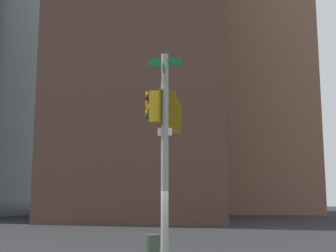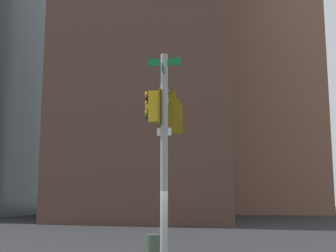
# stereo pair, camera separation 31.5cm
# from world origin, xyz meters

# --- Properties ---
(signal_pole_assembly) EXTENTS (4.44, 1.16, 6.88)m
(signal_pole_assembly) POSITION_xyz_m (1.51, 0.02, 4.71)
(signal_pole_assembly) COLOR gray
(signal_pole_assembly) RESTS_ON ground_plane
(litter_bin) EXTENTS (0.56, 0.56, 0.95)m
(litter_bin) POSITION_xyz_m (3.28, 0.79, 0.47)
(litter_bin) COLOR #384738
(litter_bin) RESTS_ON ground_plane
(building_brick_nearside) EXTENTS (27.78, 16.60, 36.87)m
(building_brick_nearside) POSITION_xyz_m (37.09, 6.08, 18.44)
(building_brick_nearside) COLOR #4C3328
(building_brick_nearside) RESTS_ON ground_plane
(building_brick_midblock) EXTENTS (16.26, 16.31, 37.68)m
(building_brick_midblock) POSITION_xyz_m (38.78, 8.80, 18.84)
(building_brick_midblock) COLOR brown
(building_brick_midblock) RESTS_ON ground_plane
(building_brick_farside) EXTENTS (19.62, 16.40, 40.34)m
(building_brick_farside) POSITION_xyz_m (55.42, -6.41, 20.17)
(building_brick_farside) COLOR #845B47
(building_brick_farside) RESTS_ON ground_plane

